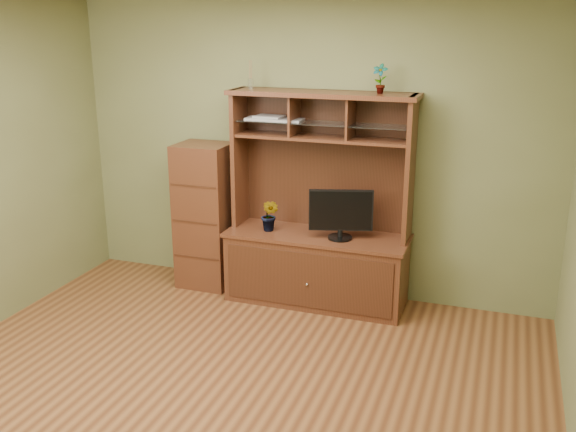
% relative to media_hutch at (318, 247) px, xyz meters
% --- Properties ---
extents(room, '(4.54, 4.04, 2.74)m').
position_rel_media_hutch_xyz_m(room, '(-0.19, -1.73, 0.83)').
color(room, '#552D18').
rests_on(room, ground).
extents(media_hutch, '(1.66, 0.61, 1.90)m').
position_rel_media_hutch_xyz_m(media_hutch, '(0.00, 0.00, 0.00)').
color(media_hutch, '#492215').
rests_on(media_hutch, room).
extents(monitor, '(0.54, 0.21, 0.44)m').
position_rel_media_hutch_xyz_m(monitor, '(0.23, -0.08, 0.36)').
color(monitor, black).
rests_on(monitor, media_hutch).
extents(orchid_plant, '(0.19, 0.17, 0.30)m').
position_rel_media_hutch_xyz_m(orchid_plant, '(-0.43, -0.08, 0.28)').
color(orchid_plant, '#305A1F').
rests_on(orchid_plant, media_hutch).
extents(top_plant, '(0.14, 0.11, 0.24)m').
position_rel_media_hutch_xyz_m(top_plant, '(0.49, 0.08, 1.50)').
color(top_plant, '#386C26').
rests_on(top_plant, media_hutch).
extents(reed_diffuser, '(0.05, 0.05, 0.25)m').
position_rel_media_hutch_xyz_m(reed_diffuser, '(-0.66, 0.08, 1.48)').
color(reed_diffuser, silver).
rests_on(reed_diffuser, media_hutch).
extents(magazines, '(0.52, 0.22, 0.04)m').
position_rel_media_hutch_xyz_m(magazines, '(-0.46, 0.08, 1.13)').
color(magazines, '#B1B1B6').
rests_on(magazines, media_hutch).
extents(side_cabinet, '(0.49, 0.45, 1.39)m').
position_rel_media_hutch_xyz_m(side_cabinet, '(-1.13, 0.03, 0.17)').
color(side_cabinet, '#492215').
rests_on(side_cabinet, room).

